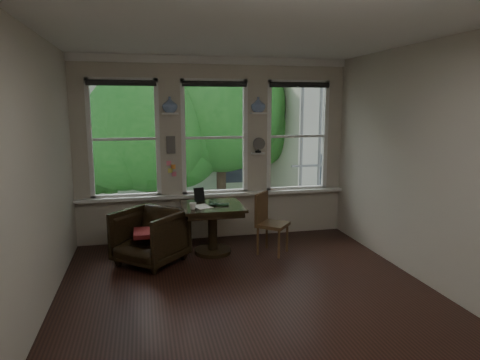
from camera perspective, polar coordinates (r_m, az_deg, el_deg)
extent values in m
plane|color=black|center=(5.40, 0.80, -14.38)|extent=(4.50, 4.50, 0.00)
plane|color=silver|center=(4.99, 0.88, 18.87)|extent=(4.50, 4.50, 0.00)
plane|color=#BEB1A2|center=(7.17, -3.42, 4.07)|extent=(4.50, 0.00, 4.50)
plane|color=#BEB1A2|center=(2.88, 11.49, -4.72)|extent=(4.50, 0.00, 4.50)
plane|color=#BEB1A2|center=(4.96, -25.31, 0.59)|extent=(0.00, 4.50, 4.50)
plane|color=#BEB1A2|center=(5.93, 22.51, 2.14)|extent=(0.00, 4.50, 4.50)
cube|color=white|center=(6.95, -9.31, 8.74)|extent=(0.26, 0.16, 0.03)
cube|color=white|center=(7.19, 2.44, 8.89)|extent=(0.26, 0.16, 0.03)
cube|color=#59544F|center=(7.01, -9.21, 4.65)|extent=(0.14, 0.06, 0.28)
imported|color=silver|center=(6.95, -9.34, 9.88)|extent=(0.24, 0.24, 0.25)
imported|color=silver|center=(7.19, 2.44, 10.00)|extent=(0.24, 0.24, 0.25)
imported|color=black|center=(6.25, -11.90, -7.39)|extent=(1.19, 1.19, 0.78)
cube|color=maroon|center=(6.23, -11.92, -6.87)|extent=(0.45, 0.45, 0.06)
imported|color=black|center=(6.37, -2.88, -3.38)|extent=(0.35, 0.28, 0.02)
imported|color=white|center=(6.20, -6.31, -3.46)|extent=(0.12, 0.12, 0.10)
imported|color=white|center=(6.37, -3.52, -3.04)|extent=(0.13, 0.13, 0.10)
cube|color=black|center=(6.66, -5.46, -1.97)|extent=(0.17, 0.11, 0.22)
cube|color=silver|center=(6.36, -5.03, -3.53)|extent=(0.30, 0.35, 0.00)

